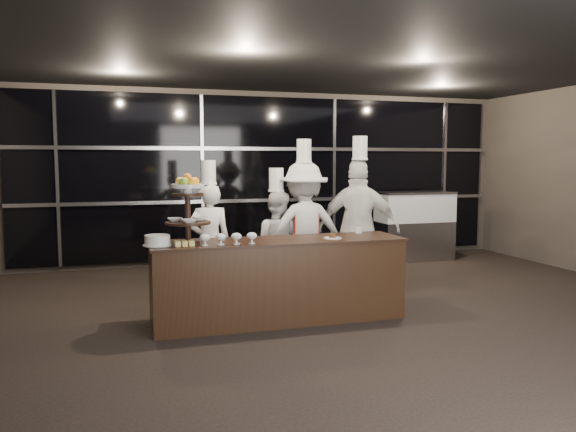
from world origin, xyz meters
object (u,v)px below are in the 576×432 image
object	(u,v)px
buffet_counter	(279,280)
chef_c	(304,229)
display_case	(414,222)
chef_b	(276,242)
display_stand	(188,204)
layer_cake	(157,240)
chef_d	(359,227)
chef_a	(209,239)

from	to	relation	value
buffet_counter	chef_c	size ratio (longest dim) A/B	1.37
display_case	chef_b	distance (m)	3.66
buffet_counter	display_case	distance (m)	4.55
display_stand	display_case	world-z (taller)	display_stand
layer_cake	display_stand	bearing A→B (deg)	8.75
layer_cake	chef_c	world-z (taller)	chef_c
chef_b	chef_d	world-z (taller)	chef_d
buffet_counter	display_stand	size ratio (longest dim) A/B	3.81
display_case	layer_cake	bearing A→B (deg)	-147.21
display_stand	chef_b	world-z (taller)	chef_b
chef_c	layer_cake	bearing A→B (deg)	-151.63
chef_c	display_case	bearing A→B (deg)	35.65
buffet_counter	chef_c	world-z (taller)	chef_c
display_case	chef_a	xyz separation A→B (m)	(-4.00, -1.83, 0.10)
display_stand	display_case	distance (m)	5.38
chef_a	display_stand	bearing A→B (deg)	-109.20
chef_a	chef_c	bearing A→B (deg)	-7.68
display_stand	layer_cake	distance (m)	0.49
layer_cake	chef_b	world-z (taller)	chef_b
layer_cake	chef_b	xyz separation A→B (m)	(1.61, 1.15, -0.25)
display_stand	chef_d	distance (m)	2.49
display_case	chef_a	world-z (taller)	chef_a
chef_b	layer_cake	bearing A→B (deg)	-144.40
chef_a	display_case	bearing A→B (deg)	24.54
display_case	chef_d	size ratio (longest dim) A/B	0.65
chef_c	chef_b	bearing A→B (deg)	165.03
buffet_counter	display_case	bearing A→B (deg)	41.33
display_stand	chef_b	bearing A→B (deg)	40.62
buffet_counter	chef_b	distance (m)	1.16
buffet_counter	chef_d	xyz separation A→B (m)	(1.33, 0.79, 0.46)
display_stand	chef_a	bearing A→B (deg)	70.80
display_stand	chef_a	distance (m)	1.36
buffet_counter	display_stand	xyz separation A→B (m)	(-1.00, -0.00, 0.87)
layer_cake	chef_c	bearing A→B (deg)	28.37
chef_a	chef_c	xyz separation A→B (m)	(1.23, -0.17, 0.11)
buffet_counter	layer_cake	size ratio (longest dim) A/B	9.47
display_case	chef_a	size ratio (longest dim) A/B	0.76
display_case	chef_c	world-z (taller)	chef_c
chef_a	chef_b	xyz separation A→B (m)	(0.88, -0.07, -0.07)
buffet_counter	display_stand	bearing A→B (deg)	-179.99
display_stand	chef_d	world-z (taller)	chef_d
display_case	chef_a	bearing A→B (deg)	-155.46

